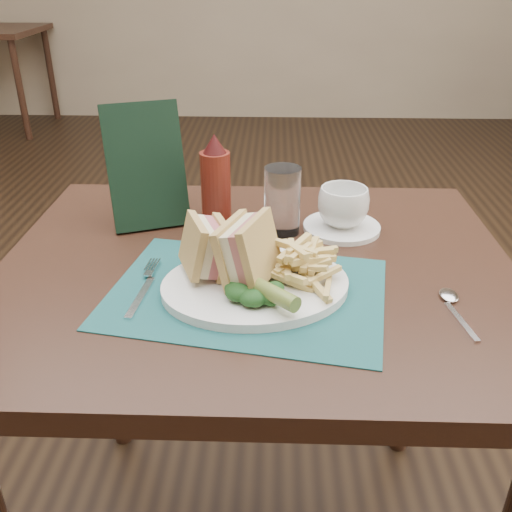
{
  "coord_description": "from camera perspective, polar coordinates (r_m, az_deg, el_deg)",
  "views": [
    {
      "loc": [
        0.03,
        -1.37,
        1.23
      ],
      "look_at": [
        0.0,
        -0.56,
        0.8
      ],
      "focal_mm": 40.0,
      "sensor_mm": 36.0,
      "label": 1
    }
  ],
  "objects": [
    {
      "name": "placemat",
      "position": [
        0.91,
        -0.93,
        -3.67
      ],
      "size": [
        0.48,
        0.38,
        0.0
      ],
      "primitive_type": "cube",
      "rotation": [
        0.0,
        0.0,
        -0.18
      ],
      "color": "#184C4D",
      "rests_on": "table_main"
    },
    {
      "name": "table_main",
      "position": [
        1.22,
        0.02,
        -16.41
      ],
      "size": [
        0.9,
        0.75,
        0.75
      ],
      "primitive_type": null,
      "color": "black",
      "rests_on": "ground"
    },
    {
      "name": "pickle_spear",
      "position": [
        0.84,
        1.04,
        -3.43
      ],
      "size": [
        0.1,
        0.1,
        0.03
      ],
      "primitive_type": "cylinder",
      "rotation": [
        1.54,
        0.0,
        0.78
      ],
      "color": "#596D29",
      "rests_on": "plate"
    },
    {
      "name": "ketchup_bottle",
      "position": [
        1.1,
        -4.06,
        7.44
      ],
      "size": [
        0.07,
        0.07,
        0.19
      ],
      "primitive_type": null,
      "rotation": [
        0.0,
        0.0,
        0.24
      ],
      "color": "#5C180F",
      "rests_on": "table_main"
    },
    {
      "name": "wall_back",
      "position": [
        5.02,
        1.57,
        13.73
      ],
      "size": [
        6.0,
        0.0,
        6.0
      ],
      "primitive_type": "plane",
      "rotation": [
        1.57,
        0.0,
        0.0
      ],
      "color": "tan",
      "rests_on": "ground"
    },
    {
      "name": "kale_garnish",
      "position": [
        0.86,
        -0.03,
        -3.58
      ],
      "size": [
        0.11,
        0.08,
        0.03
      ],
      "primitive_type": null,
      "color": "#133413",
      "rests_on": "plate"
    },
    {
      "name": "plate",
      "position": [
        0.91,
        -0.06,
        -2.97
      ],
      "size": [
        0.34,
        0.3,
        0.01
      ],
      "primitive_type": null,
      "rotation": [
        0.0,
        0.0,
        0.21
      ],
      "color": "white",
      "rests_on": "placemat"
    },
    {
      "name": "coffee_cup",
      "position": [
        1.11,
        8.71,
        4.9
      ],
      "size": [
        0.13,
        0.13,
        0.08
      ],
      "primitive_type": "imported",
      "rotation": [
        0.0,
        0.0,
        0.49
      ],
      "color": "white",
      "rests_on": "saucer"
    },
    {
      "name": "fries_pile",
      "position": [
        0.91,
        4.44,
        -0.25
      ],
      "size": [
        0.18,
        0.2,
        0.06
      ],
      "primitive_type": null,
      "color": "#D8BB6C",
      "rests_on": "plate"
    },
    {
      "name": "sandwich_half_a",
      "position": [
        0.91,
        -6.31,
        0.77
      ],
      "size": [
        0.1,
        0.11,
        0.1
      ],
      "primitive_type": null,
      "rotation": [
        0.0,
        0.24,
        0.36
      ],
      "color": "tan",
      "rests_on": "plate"
    },
    {
      "name": "spoon",
      "position": [
        0.91,
        19.45,
        -5.14
      ],
      "size": [
        0.06,
        0.15,
        0.01
      ],
      "primitive_type": null,
      "rotation": [
        0.0,
        0.0,
        0.17
      ],
      "color": "silver",
      "rests_on": "table_main"
    },
    {
      "name": "check_presenter",
      "position": [
        1.13,
        -10.95,
        8.79
      ],
      "size": [
        0.17,
        0.14,
        0.23
      ],
      "primitive_type": "cube",
      "rotation": [
        -0.31,
        0.0,
        0.36
      ],
      "color": "black",
      "rests_on": "table_main"
    },
    {
      "name": "drinking_glass",
      "position": [
        1.08,
        2.64,
        5.53
      ],
      "size": [
        0.08,
        0.08,
        0.13
      ],
      "primitive_type": "cylinder",
      "rotation": [
        0.0,
        0.0,
        0.23
      ],
      "color": "white",
      "rests_on": "table_main"
    },
    {
      "name": "saucer",
      "position": [
        1.13,
        8.55,
        2.85
      ],
      "size": [
        0.19,
        0.19,
        0.01
      ],
      "primitive_type": "cylinder",
      "rotation": [
        0.0,
        0.0,
        0.34
      ],
      "color": "white",
      "rests_on": "table_main"
    },
    {
      "name": "fork",
      "position": [
        0.93,
        -11.13,
        -2.87
      ],
      "size": [
        0.05,
        0.17,
        0.01
      ],
      "primitive_type": null,
      "rotation": [
        0.0,
        0.0,
        -0.1
      ],
      "color": "silver",
      "rests_on": "placemat"
    },
    {
      "name": "floor",
      "position": [
        1.84,
        0.55,
        -13.91
      ],
      "size": [
        7.0,
        7.0,
        0.0
      ],
      "primitive_type": "plane",
      "color": "black",
      "rests_on": "ground"
    },
    {
      "name": "sandwich_half_b",
      "position": [
        0.89,
        -2.04,
        0.84
      ],
      "size": [
        0.11,
        0.13,
        0.11
      ],
      "primitive_type": null,
      "rotation": [
        0.0,
        -0.24,
        -0.37
      ],
      "color": "tan",
      "rests_on": "plate"
    }
  ]
}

